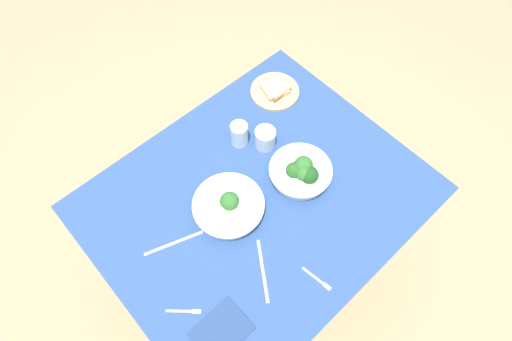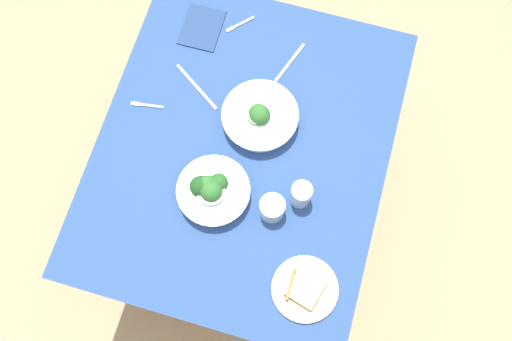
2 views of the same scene
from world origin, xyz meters
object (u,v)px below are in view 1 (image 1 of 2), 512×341
table_knife_left (263,271)px  broccoli_bowl_near (301,172)px  broccoli_bowl_far (229,206)px  water_glass_center (239,134)px  table_knife_right (174,243)px  fork_by_near_bowl (185,311)px  fork_by_far_bowl (318,280)px  napkin_folded_upper (222,331)px  bread_side_plate (275,91)px  water_glass_side (265,138)px

table_knife_left → broccoli_bowl_near: bearing=149.6°
broccoli_bowl_far → water_glass_center: (0.22, 0.19, 0.01)m
broccoli_bowl_near → table_knife_right: 0.50m
fork_by_near_bowl → fork_by_far_bowl: bearing=14.6°
table_knife_right → napkin_folded_upper: (-0.06, -0.32, 0.00)m
bread_side_plate → fork_by_near_bowl: (-0.80, -0.44, -0.01)m
fork_by_near_bowl → table_knife_right: 0.23m
broccoli_bowl_far → fork_by_far_bowl: size_ratio=2.23×
broccoli_bowl_near → fork_by_far_bowl: size_ratio=2.05×
water_glass_side → fork_by_near_bowl: bearing=-154.6°
broccoli_bowl_near → table_knife_left: broccoli_bowl_near is taller
broccoli_bowl_near → water_glass_side: 0.19m
bread_side_plate → table_knife_left: bearing=-136.6°
table_knife_left → fork_by_far_bowl: bearing=71.9°
broccoli_bowl_far → fork_by_near_bowl: broccoli_bowl_far is taller
water_glass_center → fork_by_far_bowl: size_ratio=0.91×
table_knife_right → table_knife_left: bearing=139.5°
broccoli_bowl_far → fork_by_near_bowl: (-0.32, -0.17, -0.03)m
fork_by_near_bowl → table_knife_left: bearing=29.3°
table_knife_left → table_knife_right: 0.31m
water_glass_side → fork_by_near_bowl: 0.67m
water_glass_center → water_glass_side: (0.06, -0.07, -0.01)m
fork_by_far_bowl → bread_side_plate: bearing=138.1°
broccoli_bowl_near → table_knife_right: bearing=167.8°
napkin_folded_upper → bread_side_plate: bearing=36.5°
table_knife_left → napkin_folded_upper: size_ratio=1.28×
broccoli_bowl_far → water_glass_center: size_ratio=2.46×
fork_by_far_bowl → table_knife_right: (-0.27, 0.41, -0.00)m
bread_side_plate → napkin_folded_upper: size_ratio=1.22×
water_glass_side → fork_by_far_bowl: 0.55m
water_glass_center → fork_by_near_bowl: bearing=-146.3°
water_glass_center → fork_by_far_bowl: bearing=-106.3°
table_knife_left → table_knife_right: (-0.16, 0.27, 0.00)m
broccoli_bowl_near → fork_by_near_bowl: 0.61m
water_glass_center → table_knife_left: 0.51m
table_knife_right → napkin_folded_upper: 0.33m
bread_side_plate → water_glass_center: bearing=-162.4°
fork_by_near_bowl → table_knife_right: same height
water_glass_center → napkin_folded_upper: bearing=-135.9°
broccoli_bowl_far → water_glass_side: 0.30m
bread_side_plate → fork_by_near_bowl: bearing=-151.1°
fork_by_far_bowl → water_glass_side: bearing=146.7°
table_knife_right → water_glass_center: bearing=-140.6°
broccoli_bowl_far → water_glass_center: bearing=41.5°
bread_side_plate → water_glass_side: (-0.20, -0.16, 0.03)m
broccoli_bowl_near → fork_by_near_bowl: broccoli_bowl_near is taller
broccoli_bowl_far → fork_by_far_bowl: bearing=-82.3°
fork_by_far_bowl → fork_by_near_bowl: bearing=-127.5°
water_glass_center → fork_by_near_bowl: (-0.54, -0.36, -0.05)m
broccoli_bowl_near → table_knife_left: bearing=-154.3°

